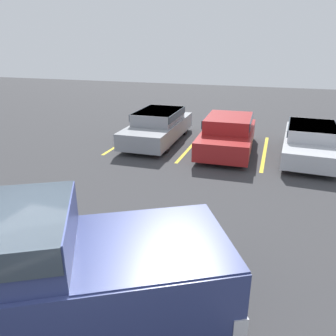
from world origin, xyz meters
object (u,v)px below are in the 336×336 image
Objects in this scene: parked_sedan_b at (228,133)px; parked_sedan_c at (311,140)px; parked_sedan_a at (158,125)px; pickup_truck at (21,274)px.

parked_sedan_b is 2.91m from parked_sedan_c.
parked_sedan_a reaches higher than parked_sedan_c.
parked_sedan_c is (5.84, -0.23, -0.06)m from parked_sedan_a.
pickup_truck is 9.34m from parked_sedan_b.
pickup_truck reaches higher than parked_sedan_b.
parked_sedan_c is at bearing 36.18° from pickup_truck.
pickup_truck is 10.39m from parked_sedan_c.
parked_sedan_b reaches higher than parked_sedan_c.
pickup_truck is 1.29× the size of parked_sedan_c.
parked_sedan_b is 0.93× the size of parked_sedan_c.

